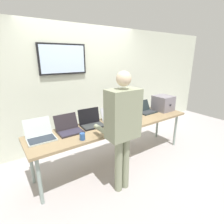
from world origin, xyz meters
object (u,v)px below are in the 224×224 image
at_px(workbench, 116,125).
at_px(coffee_mug, 82,137).
at_px(equipment_box, 163,103).
at_px(laptop_station_5, 146,110).
at_px(laptop_station_3, 113,118).
at_px(laptop_station_1, 69,128).
at_px(laptop_station_0, 40,134).
at_px(laptop_station_4, 129,113).
at_px(laptop_station_2, 91,122).
at_px(person, 122,123).

distance_m(workbench, coffee_mug, 0.82).
height_order(equipment_box, laptop_station_5, equipment_box).
distance_m(equipment_box, laptop_station_3, 1.27).
relative_size(laptop_station_1, coffee_mug, 3.77).
distance_m(laptop_station_0, laptop_station_4, 1.68).
distance_m(laptop_station_1, laptop_station_2, 0.41).
relative_size(laptop_station_0, laptop_station_5, 1.03).
distance_m(person, coffee_mug, 0.60).
xyz_separation_m(person, coffee_mug, (-0.42, 0.37, -0.23)).
relative_size(laptop_station_5, coffee_mug, 4.03).
relative_size(laptop_station_2, laptop_station_3, 1.06).
relative_size(equipment_box, laptop_station_4, 1.06).
xyz_separation_m(laptop_station_1, laptop_station_2, (0.41, 0.02, 0.00)).
bearing_deg(laptop_station_0, laptop_station_1, -1.92).
bearing_deg(laptop_station_3, person, -116.51).
distance_m(laptop_station_5, person, 1.47).
distance_m(laptop_station_0, laptop_station_3, 1.27).
height_order(laptop_station_0, laptop_station_1, laptop_station_0).
bearing_deg(laptop_station_2, laptop_station_5, -0.06).
bearing_deg(laptop_station_2, laptop_station_4, 0.09).
bearing_deg(laptop_station_3, laptop_station_4, 1.50).
relative_size(laptop_station_5, person, 0.23).
height_order(laptop_station_3, laptop_station_4, laptop_station_4).
height_order(workbench, laptop_station_4, laptop_station_4).
bearing_deg(workbench, person, -120.18).
xyz_separation_m(workbench, coffee_mug, (-0.78, -0.25, 0.10)).
bearing_deg(laptop_station_1, workbench, -8.51).
bearing_deg(laptop_station_5, workbench, -170.50).
xyz_separation_m(laptop_station_4, person, (-0.79, -0.77, 0.22)).
bearing_deg(laptop_station_0, laptop_station_3, 0.04).
height_order(equipment_box, laptop_station_0, equipment_box).
xyz_separation_m(laptop_station_0, laptop_station_1, (0.43, -0.01, -0.00)).
bearing_deg(laptop_station_3, equipment_box, -4.72).
relative_size(laptop_station_0, coffee_mug, 4.16).
bearing_deg(laptop_station_4, laptop_station_2, -179.91).
xyz_separation_m(laptop_station_5, person, (-1.24, -0.77, 0.23)).
relative_size(equipment_box, laptop_station_5, 0.97).
height_order(workbench, laptop_station_1, laptop_station_1).
relative_size(laptop_station_3, laptop_station_4, 1.04).
bearing_deg(coffee_mug, laptop_station_4, 18.36).
bearing_deg(person, equipment_box, 21.80).
bearing_deg(person, coffee_mug, 138.32).
bearing_deg(workbench, equipment_box, 1.55).
distance_m(laptop_station_1, person, 0.91).
bearing_deg(laptop_station_4, laptop_station_3, -178.50).
relative_size(laptop_station_2, person, 0.23).
bearing_deg(laptop_station_2, laptop_station_3, -1.24).
relative_size(laptop_station_0, laptop_station_3, 1.08).
bearing_deg(laptop_station_0, laptop_station_2, 0.70).
bearing_deg(equipment_box, laptop_station_1, 177.58).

